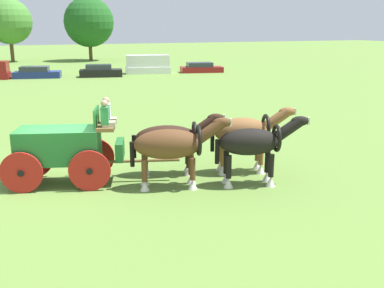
# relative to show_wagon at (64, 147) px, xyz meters

# --- Properties ---
(ground_plane) EXTENTS (220.00, 220.00, 0.00)m
(ground_plane) POSITION_rel_show_wagon_xyz_m (-0.15, 0.05, -1.26)
(ground_plane) COLOR olive
(show_wagon) EXTENTS (5.60, 2.49, 2.80)m
(show_wagon) POSITION_rel_show_wagon_xyz_m (0.00, 0.00, 0.00)
(show_wagon) COLOR #236B2D
(show_wagon) RESTS_ON ground
(draft_horse_rear_near) EXTENTS (3.09, 1.41, 2.12)m
(draft_horse_rear_near) POSITION_rel_show_wagon_xyz_m (3.53, -0.35, 0.01)
(draft_horse_rear_near) COLOR #331E14
(draft_horse_rear_near) RESTS_ON ground
(draft_horse_rear_off) EXTENTS (3.14, 1.52, 2.25)m
(draft_horse_rear_off) POSITION_rel_show_wagon_xyz_m (3.15, -1.60, 0.12)
(draft_horse_rear_off) COLOR brown
(draft_horse_rear_off) RESTS_ON ground
(draft_horse_lead_near) EXTENTS (2.91, 1.45, 2.30)m
(draft_horse_lead_near) POSITION_rel_show_wagon_xyz_m (6.01, -1.08, 0.16)
(draft_horse_lead_near) COLOR brown
(draft_horse_lead_near) RESTS_ON ground
(draft_horse_lead_off) EXTENTS (2.95, 1.39, 2.25)m
(draft_horse_lead_off) POSITION_rel_show_wagon_xyz_m (5.66, -2.33, 0.11)
(draft_horse_lead_off) COLOR black
(draft_horse_lead_off) RESTS_ON ground
(parked_vehicle_d) EXTENTS (4.72, 2.71, 1.13)m
(parked_vehicle_d) POSITION_rel_show_wagon_xyz_m (0.75, 32.26, -0.77)
(parked_vehicle_d) COLOR navy
(parked_vehicle_d) RESTS_ON ground
(parked_vehicle_e) EXTENTS (4.44, 2.56, 1.22)m
(parked_vehicle_e) POSITION_rel_show_wagon_xyz_m (6.79, 30.95, -0.73)
(parked_vehicle_e) COLOR black
(parked_vehicle_e) RESTS_ON ground
(parked_vehicle_f) EXTENTS (5.03, 2.86, 1.95)m
(parked_vehicle_f) POSITION_rel_show_wagon_xyz_m (12.11, 32.30, -0.31)
(parked_vehicle_f) COLOR white
(parked_vehicle_f) RESTS_ON ground
(parked_vehicle_g) EXTENTS (4.86, 2.77, 1.08)m
(parked_vehicle_g) POSITION_rel_show_wagon_xyz_m (17.86, 31.24, -0.79)
(parked_vehicle_g) COLOR maroon
(parked_vehicle_g) RESTS_ON ground
(tree_c) EXTENTS (6.20, 6.20, 8.61)m
(tree_c) POSITION_rel_show_wagon_xyz_m (-1.30, 54.21, 4.24)
(tree_c) COLOR brown
(tree_c) RESTS_ON ground
(tree_d) EXTENTS (7.05, 7.05, 8.97)m
(tree_d) POSITION_rel_show_wagon_xyz_m (9.34, 52.54, 4.17)
(tree_d) COLOR brown
(tree_d) RESTS_ON ground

